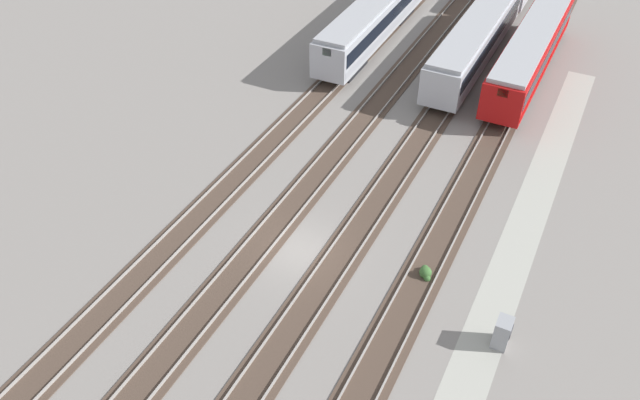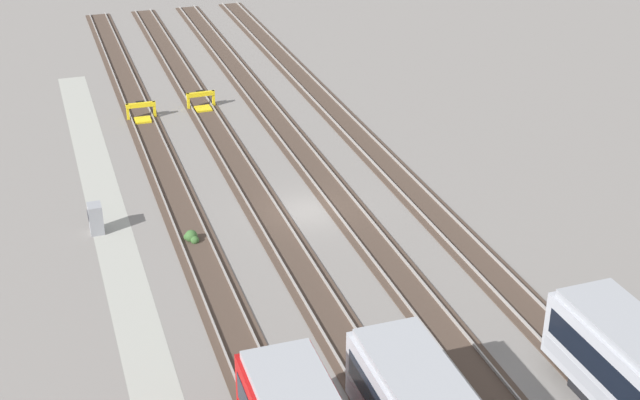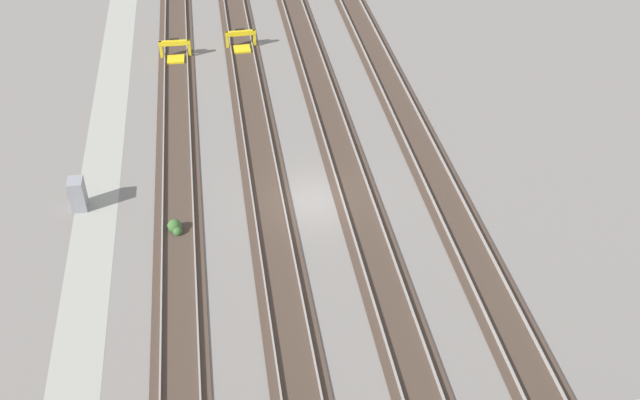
{
  "view_description": "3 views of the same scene",
  "coord_description": "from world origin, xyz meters",
  "px_view_note": "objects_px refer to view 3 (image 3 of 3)",
  "views": [
    {
      "loc": [
        -20.75,
        -11.68,
        23.52
      ],
      "look_at": [
        2.35,
        -0.0,
        1.8
      ],
      "focal_mm": 35.0,
      "sensor_mm": 36.0,
      "label": 1
    },
    {
      "loc": [
        41.03,
        -13.03,
        22.34
      ],
      "look_at": [
        2.35,
        -0.0,
        1.8
      ],
      "focal_mm": 50.0,
      "sensor_mm": 36.0,
      "label": 2
    },
    {
      "loc": [
        28.56,
        -4.17,
        21.94
      ],
      "look_at": [
        2.35,
        -0.0,
        1.8
      ],
      "focal_mm": 42.0,
      "sensor_mm": 36.0,
      "label": 3
    }
  ],
  "objects_px": {
    "electrical_cabinet": "(78,194)",
    "weed_clump": "(175,227)",
    "bumper_stop_near_inner_track": "(241,42)",
    "bumper_stop_nearest_track": "(175,52)"
  },
  "relations": [
    {
      "from": "bumper_stop_near_inner_track",
      "to": "weed_clump",
      "type": "bearing_deg",
      "value": -13.46
    },
    {
      "from": "bumper_stop_nearest_track",
      "to": "bumper_stop_near_inner_track",
      "type": "relative_size",
      "value": 1.0
    },
    {
      "from": "electrical_cabinet",
      "to": "bumper_stop_near_inner_track",
      "type": "bearing_deg",
      "value": 150.88
    },
    {
      "from": "electrical_cabinet",
      "to": "weed_clump",
      "type": "bearing_deg",
      "value": 60.71
    },
    {
      "from": "weed_clump",
      "to": "bumper_stop_near_inner_track",
      "type": "bearing_deg",
      "value": 166.54
    },
    {
      "from": "bumper_stop_nearest_track",
      "to": "bumper_stop_near_inner_track",
      "type": "bearing_deg",
      "value": 100.69
    },
    {
      "from": "bumper_stop_nearest_track",
      "to": "weed_clump",
      "type": "bearing_deg",
      "value": -0.41
    },
    {
      "from": "bumper_stop_near_inner_track",
      "to": "bumper_stop_nearest_track",
      "type": "bearing_deg",
      "value": -79.31
    },
    {
      "from": "bumper_stop_nearest_track",
      "to": "electrical_cabinet",
      "type": "bearing_deg",
      "value": -16.87
    },
    {
      "from": "bumper_stop_nearest_track",
      "to": "weed_clump",
      "type": "xyz_separation_m",
      "value": [
        17.7,
        -0.13,
        -0.27
      ]
    }
  ]
}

